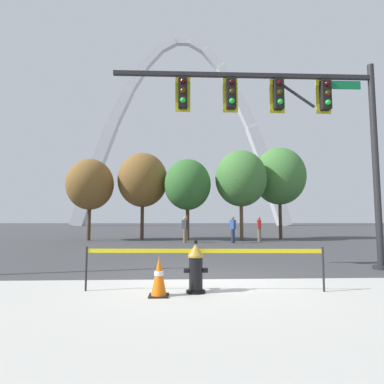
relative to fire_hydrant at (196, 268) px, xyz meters
name	(u,v)px	position (x,y,z in m)	size (l,w,h in m)	color
ground_plane	(204,280)	(0.25, 1.30, -0.47)	(240.00, 240.00, 0.00)	#3D3D3F
sidewalk_near_curb	(234,355)	(0.25, -2.71, -0.46)	(40.00, 8.00, 0.01)	#B7B5AD
fire_hydrant	(196,268)	(0.00, 0.00, 0.00)	(0.46, 0.48, 0.99)	black
caution_tape_barrier	(204,261)	(0.17, 0.09, 0.12)	(4.64, 0.28, 0.86)	#232326
traffic_cone_by_hydrant	(159,276)	(-0.68, -0.25, -0.11)	(0.36, 0.36, 0.73)	black
traffic_signal_gantry	(293,116)	(2.99, 2.60, 3.94)	(7.82, 0.44, 6.00)	#232326
monument_arch	(182,141)	(0.25, 66.68, 19.95)	(51.82, 2.93, 46.77)	silver
tree_far_left	(90,184)	(-6.47, 15.14, 3.34)	(3.18, 3.18, 5.56)	#473323
tree_left_mid	(143,180)	(-2.96, 15.81, 3.74)	(3.52, 3.52, 6.15)	#473323
tree_center_left	(188,185)	(0.21, 14.72, 3.30)	(3.15, 3.15, 5.51)	#473323
tree_center_right	(241,179)	(3.88, 14.79, 3.75)	(3.52, 3.52, 6.16)	brown
tree_right_mid	(279,176)	(7.05, 16.29, 4.14)	(3.85, 3.85, 6.73)	#473323
pedestrian_walking_left	(233,229)	(2.87, 12.37, 0.35)	(0.35, 0.39, 1.59)	#232847
pedestrian_standing_center	(185,229)	(0.00, 12.74, 0.35)	(0.39, 0.37, 1.59)	brown
pedestrian_walking_right	(259,229)	(4.79, 13.66, 0.35)	(0.22, 0.34, 1.59)	brown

